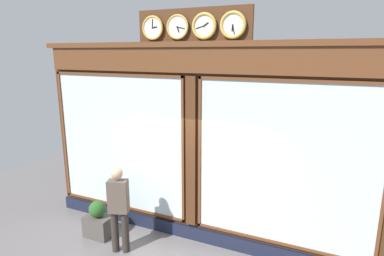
% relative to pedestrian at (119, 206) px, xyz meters
% --- Properties ---
extents(shop_facade, '(6.85, 0.42, 4.46)m').
position_rel_pedestrian_xyz_m(shop_facade, '(-1.06, -1.08, 1.04)').
color(shop_facade, '#4C2B16').
rests_on(shop_facade, ground_plane).
extents(pedestrian, '(0.41, 0.33, 1.69)m').
position_rel_pedestrian_xyz_m(pedestrian, '(0.00, 0.00, 0.00)').
color(pedestrian, '#312A24').
rests_on(pedestrian, ground_plane).
extents(planter_box, '(0.56, 0.36, 0.44)m').
position_rel_pedestrian_xyz_m(planter_box, '(0.73, -0.23, -0.71)').
color(planter_box, '#4C4742').
rests_on(planter_box, ground_plane).
extents(planter_shrub, '(0.34, 0.34, 0.34)m').
position_rel_pedestrian_xyz_m(planter_shrub, '(0.73, -0.23, -0.32)').
color(planter_shrub, '#285623').
rests_on(planter_shrub, planter_box).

